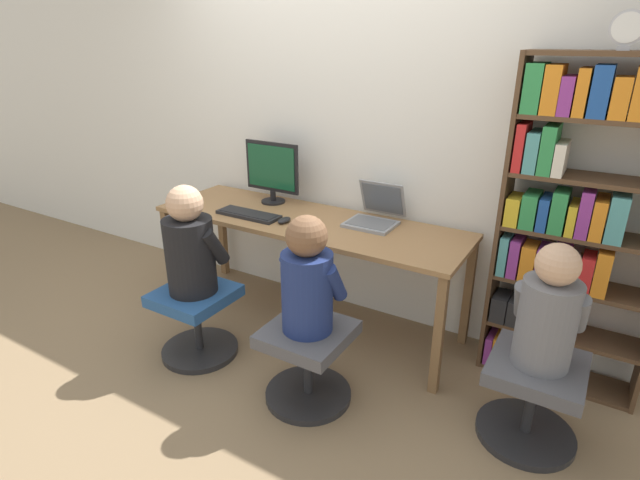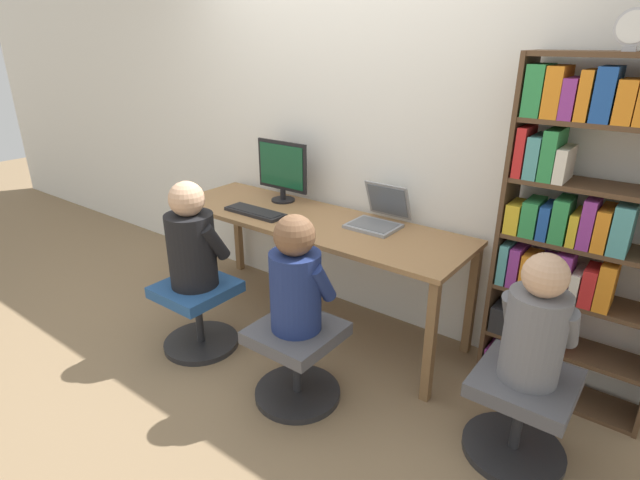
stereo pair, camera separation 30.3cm
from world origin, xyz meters
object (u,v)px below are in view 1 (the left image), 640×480
(keyboard, at_px, (249,214))
(desk_clock, at_px, (628,29))
(laptop, at_px, (375,215))
(office_chair_side, at_px, (532,394))
(person_at_laptop, at_px, (307,279))
(person_near_shelf, at_px, (549,312))
(office_chair_left, at_px, (197,317))
(desktop_monitor, at_px, (272,171))
(office_chair_right, at_px, (308,358))
(bookshelf, at_px, (566,225))
(person_at_monitor, at_px, (190,246))

(keyboard, bearing_deg, desk_clock, 8.01)
(laptop, relative_size, office_chair_side, 0.73)
(person_at_laptop, relative_size, person_near_shelf, 1.04)
(person_near_shelf, bearing_deg, laptop, 154.23)
(desk_clock, bearing_deg, office_chair_left, -157.40)
(desktop_monitor, bearing_deg, office_chair_right, -45.98)
(keyboard, height_order, bookshelf, bookshelf)
(office_chair_side, bearing_deg, person_near_shelf, 90.00)
(person_near_shelf, bearing_deg, person_at_laptop, -164.13)
(desktop_monitor, xyz_separation_m, person_near_shelf, (1.93, -0.56, -0.27))
(person_at_monitor, bearing_deg, laptop, 47.24)
(person_at_monitor, distance_m, person_near_shelf, 1.93)
(keyboard, xyz_separation_m, person_near_shelf, (1.90, -0.23, -0.06))
(office_chair_left, bearing_deg, desktop_monitor, 91.91)
(desktop_monitor, distance_m, keyboard, 0.39)
(office_chair_left, relative_size, bookshelf, 0.26)
(desk_clock, bearing_deg, person_at_laptop, -144.56)
(person_near_shelf, bearing_deg, keyboard, 173.01)
(bookshelf, height_order, office_chair_side, bookshelf)
(laptop, xyz_separation_m, desk_clock, (1.18, -0.03, 1.08))
(office_chair_right, height_order, bookshelf, bookshelf)
(laptop, bearing_deg, office_chair_left, -132.62)
(laptop, distance_m, desk_clock, 1.60)
(person_at_laptop, bearing_deg, desk_clock, 35.44)
(desktop_monitor, xyz_separation_m, laptop, (0.81, -0.02, -0.18))
(office_chair_left, distance_m, person_at_laptop, 0.94)
(person_at_laptop, relative_size, desk_clock, 3.69)
(person_near_shelf, bearing_deg, office_chair_right, -163.94)
(keyboard, bearing_deg, desktop_monitor, 96.43)
(laptop, distance_m, person_at_monitor, 1.16)
(desktop_monitor, distance_m, office_chair_side, 2.14)
(person_at_laptop, bearing_deg, desktop_monitor, 134.15)
(person_at_monitor, bearing_deg, person_near_shelf, 9.11)
(laptop, height_order, person_near_shelf, person_near_shelf)
(desktop_monitor, bearing_deg, person_near_shelf, -16.14)
(person_at_laptop, bearing_deg, person_at_monitor, 179.69)
(person_at_laptop, bearing_deg, office_chair_left, 179.99)
(keyboard, height_order, office_chair_left, keyboard)
(person_at_monitor, bearing_deg, desktop_monitor, 91.92)
(desk_clock, bearing_deg, bookshelf, 148.86)
(person_at_laptop, height_order, person_near_shelf, person_at_laptop)
(office_chair_side, distance_m, person_near_shelf, 0.46)
(office_chair_right, distance_m, desk_clock, 2.16)
(desk_clock, bearing_deg, office_chair_right, -144.44)
(person_at_monitor, distance_m, person_at_laptop, 0.81)
(desktop_monitor, height_order, person_at_monitor, desktop_monitor)
(desktop_monitor, bearing_deg, keyboard, -83.57)
(bookshelf, height_order, person_near_shelf, bookshelf)
(desk_clock, bearing_deg, office_chair_side, -96.61)
(person_near_shelf, bearing_deg, desktop_monitor, 163.86)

